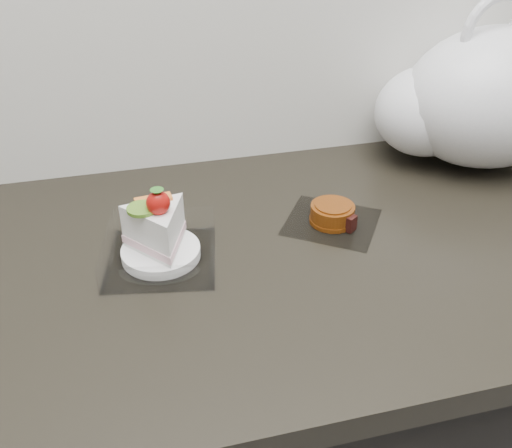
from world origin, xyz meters
TOP-DOWN VIEW (x-y plane):
  - counter at (0.00, 1.69)m, footprint 2.04×0.64m
  - cake_tray at (-0.16, 1.70)m, footprint 0.18×0.18m
  - mooncake_wrap at (0.12, 1.73)m, footprint 0.19×0.19m
  - plastic_bag at (0.45, 1.88)m, footprint 0.40×0.29m

SIDE VIEW (x-z plane):
  - counter at x=0.00m, z-range 0.00..0.90m
  - mooncake_wrap at x=0.12m, z-range 0.90..0.93m
  - cake_tray at x=-0.16m, z-range 0.87..0.99m
  - plastic_bag at x=0.45m, z-range 0.87..1.18m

